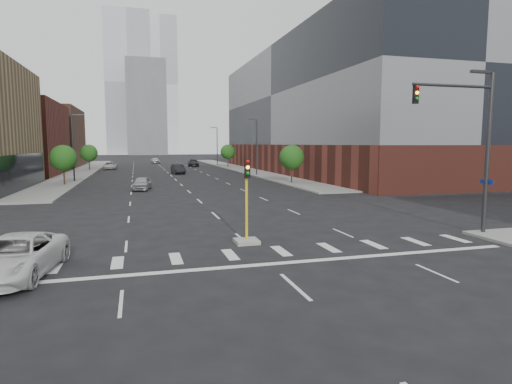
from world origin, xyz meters
name	(u,v)px	position (x,y,z in m)	size (l,w,h in m)	color
ground	(317,307)	(0.00, 0.00, 0.00)	(400.00, 400.00, 0.00)	black
sidewalk_left_far	(83,171)	(-15.00, 74.00, 0.07)	(5.00, 92.00, 0.15)	gray
sidewalk_right_far	(239,168)	(15.00, 74.00, 0.07)	(5.00, 92.00, 0.15)	gray
building_left_far_b	(31,138)	(-27.50, 92.00, 6.50)	(20.00, 24.00, 13.00)	brown
building_right_main	(334,111)	(29.50, 60.00, 11.00)	(24.00, 70.00, 22.00)	brown
tower_left	(128,85)	(-8.00, 220.00, 35.00)	(22.00, 22.00, 70.00)	#B2B7BC
tower_right	(160,86)	(10.00, 260.00, 40.00)	(20.00, 20.00, 80.00)	#B2B7BC
tower_mid	(146,108)	(0.00, 200.00, 22.00)	(18.00, 18.00, 44.00)	slate
median_traffic_signal	(247,225)	(0.00, 8.97, 0.97)	(1.20, 1.20, 4.40)	#999993
mast_arm_signal	(476,134)	(12.61, 7.50, 5.65)	(5.12, 0.90, 9.07)	#2D2D30
streetlight_right_a	(256,145)	(13.41, 55.00, 5.01)	(1.60, 0.22, 9.07)	#2D2D30
streetlight_right_b	(217,144)	(13.41, 90.00, 5.01)	(1.60, 0.22, 9.07)	#2D2D30
streetlight_left	(74,145)	(-13.41, 50.00, 5.01)	(1.60, 0.22, 9.07)	#2D2D30
tree_left_near	(63,158)	(-14.00, 45.00, 3.39)	(3.20, 3.20, 4.85)	#382619
tree_left_far	(89,153)	(-14.00, 75.00, 3.39)	(3.20, 3.20, 4.85)	#382619
tree_right_near	(292,157)	(14.00, 40.00, 3.39)	(3.20, 3.20, 4.85)	#382619
tree_right_far	(228,152)	(14.00, 80.00, 3.39)	(3.20, 3.20, 4.85)	#382619
car_near_left	(142,183)	(-4.85, 37.15, 0.74)	(1.75, 4.34, 1.48)	#A9A8AD
car_mid_right	(178,169)	(1.50, 62.32, 0.83)	(1.75, 5.02, 1.65)	black
car_far_left	(110,166)	(-10.50, 78.83, 0.74)	(2.46, 5.33, 1.48)	#B3B3B3
car_deep_right	(193,163)	(7.09, 85.18, 0.84)	(2.34, 5.77, 1.67)	black
car_distant	(155,160)	(-0.49, 104.42, 0.77)	(1.83, 4.55, 1.55)	silver
parked_minivan	(15,257)	(-10.00, 6.00, 0.80)	(2.64, 5.72, 1.59)	silver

